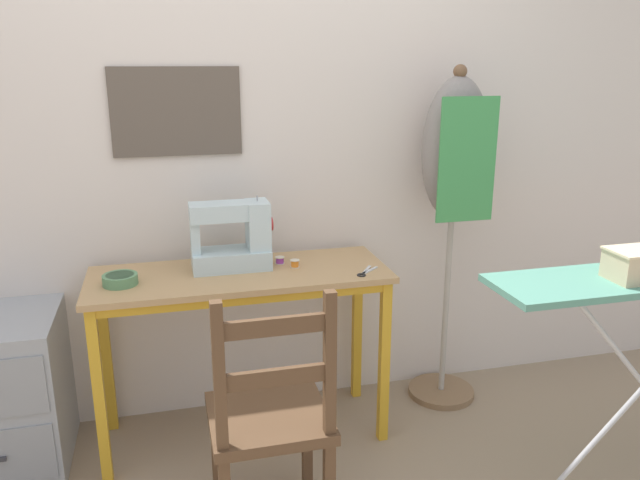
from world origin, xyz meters
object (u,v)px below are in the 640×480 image
(dress_form, at_px, (455,168))
(sewing_machine, at_px, (235,237))
(fabric_bowl, at_px, (120,279))
(thread_spool_mid_table, at_px, (295,264))
(filing_cabinet, at_px, (2,393))
(scissors, at_px, (365,273))
(thread_spool_near_machine, at_px, (280,260))
(storage_box, at_px, (638,264))
(wooden_chair, at_px, (270,420))

(dress_form, bearing_deg, sewing_machine, -178.36)
(fabric_bowl, height_order, thread_spool_mid_table, fabric_bowl)
(fabric_bowl, bearing_deg, filing_cabinet, 172.52)
(scissors, bearing_deg, thread_spool_near_machine, 145.84)
(storage_box, bearing_deg, scissors, 141.81)
(filing_cabinet, bearing_deg, scissors, -6.83)
(dress_form, bearing_deg, storage_box, -71.39)
(scissors, relative_size, thread_spool_near_machine, 2.99)
(sewing_machine, distance_m, fabric_bowl, 0.48)
(thread_spool_near_machine, height_order, filing_cabinet, thread_spool_near_machine)
(wooden_chair, bearing_deg, dress_form, 36.05)
(thread_spool_mid_table, distance_m, wooden_chair, 0.74)
(storage_box, bearing_deg, filing_cabinet, 160.63)
(thread_spool_mid_table, distance_m, storage_box, 1.29)
(fabric_bowl, bearing_deg, thread_spool_near_machine, 8.93)
(sewing_machine, height_order, thread_spool_mid_table, sewing_machine)
(fabric_bowl, xyz_separation_m, wooden_chair, (0.48, -0.59, -0.34))
(fabric_bowl, bearing_deg, sewing_machine, 11.46)
(scissors, xyz_separation_m, wooden_chair, (-0.48, -0.48, -0.32))
(sewing_machine, xyz_separation_m, fabric_bowl, (-0.46, -0.09, -0.11))
(fabric_bowl, distance_m, thread_spool_mid_table, 0.70)
(sewing_machine, bearing_deg, thread_spool_near_machine, 2.59)
(filing_cabinet, bearing_deg, wooden_chair, -33.83)
(fabric_bowl, distance_m, wooden_chair, 0.83)
(fabric_bowl, xyz_separation_m, filing_cabinet, (-0.49, 0.06, -0.46))
(fabric_bowl, distance_m, filing_cabinet, 0.68)
(scissors, distance_m, filing_cabinet, 1.53)
(sewing_machine, bearing_deg, storage_box, -32.51)
(filing_cabinet, bearing_deg, sewing_machine, 1.71)
(fabric_bowl, xyz_separation_m, thread_spool_near_machine, (0.65, 0.10, -0.01))
(wooden_chair, relative_size, storage_box, 4.50)
(wooden_chair, height_order, dress_form, dress_form)
(filing_cabinet, bearing_deg, thread_spool_near_machine, 1.86)
(thread_spool_mid_table, xyz_separation_m, storage_box, (1.04, -0.76, 0.15))
(wooden_chair, distance_m, storage_box, 1.36)
(scissors, height_order, thread_spool_mid_table, thread_spool_mid_table)
(fabric_bowl, distance_m, storage_box, 1.89)
(thread_spool_near_machine, xyz_separation_m, storage_box, (1.09, -0.82, 0.16))
(fabric_bowl, relative_size, storage_box, 0.65)
(fabric_bowl, bearing_deg, thread_spool_mid_table, 3.11)
(thread_spool_near_machine, height_order, wooden_chair, wooden_chair)
(thread_spool_mid_table, relative_size, dress_form, 0.03)
(wooden_chair, bearing_deg, thread_spool_near_machine, 76.09)
(sewing_machine, height_order, wooden_chair, sewing_machine)
(fabric_bowl, xyz_separation_m, storage_box, (1.74, -0.72, 0.15))
(sewing_machine, relative_size, thread_spool_near_machine, 8.25)
(scissors, relative_size, filing_cabinet, 0.19)
(thread_spool_mid_table, height_order, filing_cabinet, thread_spool_mid_table)
(filing_cabinet, relative_size, dress_form, 0.40)
(wooden_chair, bearing_deg, scissors, 44.73)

